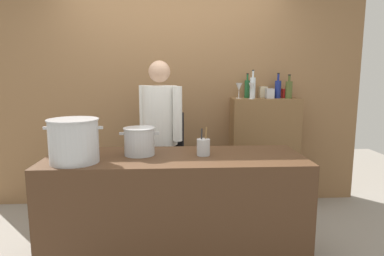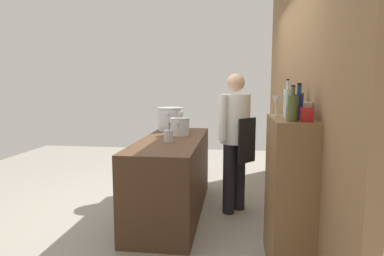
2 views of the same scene
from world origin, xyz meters
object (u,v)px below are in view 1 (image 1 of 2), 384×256
stockpot_large (74,141)px  wine_bottle_clear (253,87)px  stockpot_small (139,141)px  wine_glass_tall (251,88)px  chef (161,132)px  spice_tin_silver (270,93)px  wine_bottle_green (247,88)px  wine_bottle_olive (289,89)px  wine_glass_wide (239,87)px  spice_tin_cream (263,92)px  utensil_crock (203,147)px  wine_bottle_cobalt (278,89)px  spice_tin_red (285,93)px

stockpot_large → wine_bottle_clear: wine_bottle_clear is taller
stockpot_small → wine_glass_tall: bearing=42.7°
chef → spice_tin_silver: size_ratio=14.98×
wine_bottle_green → wine_bottle_olive: size_ratio=1.05×
stockpot_small → wine_bottle_clear: size_ratio=0.97×
wine_bottle_clear → wine_glass_wide: size_ratio=1.83×
wine_glass_wide → wine_glass_tall: wine_glass_tall is taller
spice_tin_silver → stockpot_large: bearing=-143.6°
wine_bottle_clear → wine_bottle_green: 0.12m
stockpot_small → spice_tin_cream: size_ratio=2.42×
utensil_crock → wine_bottle_clear: size_ratio=0.69×
utensil_crock → wine_bottle_cobalt: bearing=51.7°
wine_bottle_cobalt → wine_bottle_olive: bearing=-29.1°
wine_bottle_green → stockpot_large: bearing=-137.4°
wine_bottle_clear → spice_tin_red: size_ratio=3.08×
wine_bottle_green → spice_tin_silver: size_ratio=2.52×
spice_tin_cream → spice_tin_silver: size_ratio=1.16×
utensil_crock → spice_tin_silver: spice_tin_silver is taller
wine_glass_tall → spice_tin_cream: wine_glass_tall is taller
wine_bottle_green → wine_bottle_olive: 0.46m
spice_tin_red → stockpot_small: bearing=-142.3°
spice_tin_cream → spice_tin_silver: spice_tin_cream is taller
stockpot_small → wine_bottle_clear: wine_bottle_clear is taller
spice_tin_cream → wine_bottle_cobalt: bearing=-30.7°
wine_glass_tall → spice_tin_red: bearing=21.3°
wine_glass_tall → spice_tin_cream: 0.29m
stockpot_large → wine_bottle_cobalt: wine_bottle_cobalt is taller
wine_glass_wide → spice_tin_cream: wine_glass_wide is taller
stockpot_small → wine_bottle_olive: 1.94m
stockpot_small → wine_bottle_cobalt: bearing=38.6°
wine_bottle_clear → wine_glass_wide: wine_bottle_clear is taller
stockpot_small → spice_tin_red: 1.99m
chef → wine_glass_wide: chef is taller
wine_bottle_olive → wine_glass_tall: (-0.44, -0.07, 0.02)m
stockpot_small → wine_glass_tall: (1.12, 1.03, 0.37)m
stockpot_small → wine_bottle_cobalt: size_ratio=1.09×
stockpot_small → spice_tin_cream: 1.84m
wine_glass_tall → spice_tin_red: size_ratio=1.71×
utensil_crock → spice_tin_silver: size_ratio=1.98×
stockpot_large → chef: bearing=56.7°
chef → spice_tin_silver: (1.21, 0.43, 0.35)m
wine_bottle_clear → spice_tin_red: (0.40, 0.08, -0.07)m
wine_glass_wide → wine_glass_tall: (0.11, -0.12, 0.00)m
stockpot_large → stockpot_small: (0.45, 0.20, -0.05)m
utensil_crock → wine_bottle_cobalt: wine_bottle_cobalt is taller
wine_bottle_olive → spice_tin_cream: size_ratio=2.08×
wine_glass_tall → spice_tin_cream: size_ratio=1.38×
wine_glass_tall → spice_tin_red: wine_glass_tall is taller
stockpot_small → wine_bottle_clear: (1.16, 1.12, 0.37)m
wine_bottle_cobalt → wine_bottle_olive: (0.11, -0.06, -0.00)m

